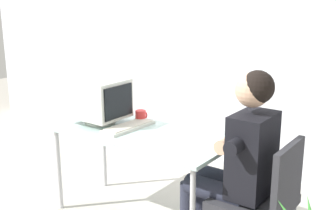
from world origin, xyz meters
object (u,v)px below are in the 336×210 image
(crt_monitor, at_px, (99,99))
(office_chair, at_px, (263,197))
(keyboard, at_px, (129,127))
(person_seated, at_px, (237,157))
(desk_mug, at_px, (141,116))
(desk, at_px, (140,139))

(crt_monitor, height_order, office_chair, crt_monitor)
(crt_monitor, distance_m, keyboard, 0.34)
(person_seated, xyz_separation_m, desk_mug, (-0.97, 0.22, 0.06))
(desk_mug, bearing_deg, person_seated, -12.74)
(office_chair, bearing_deg, desk, 179.80)
(crt_monitor, bearing_deg, desk_mug, 42.35)
(desk, bearing_deg, desk_mug, 127.41)
(office_chair, xyz_separation_m, desk_mug, (-1.16, 0.22, 0.28))
(desk, xyz_separation_m, keyboard, (-0.12, 0.01, 0.07))
(desk, height_order, office_chair, office_chair)
(desk, bearing_deg, person_seated, -0.25)
(crt_monitor, height_order, keyboard, crt_monitor)
(crt_monitor, distance_m, office_chair, 1.47)
(keyboard, xyz_separation_m, office_chair, (1.12, -0.02, -0.25))
(desk, relative_size, crt_monitor, 3.42)
(crt_monitor, xyz_separation_m, person_seated, (1.21, -0.00, -0.21))
(office_chair, bearing_deg, desk_mug, 169.32)
(crt_monitor, distance_m, desk_mug, 0.36)
(keyboard, height_order, office_chair, office_chair)
(office_chair, bearing_deg, crt_monitor, 179.99)
(keyboard, xyz_separation_m, person_seated, (0.93, -0.02, -0.03))
(desk, distance_m, keyboard, 0.15)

